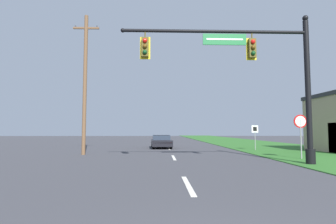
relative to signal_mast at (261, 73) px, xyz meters
The scene contains 7 objects.
grass_verge_right 20.98m from the signal_mast, 71.76° to the left, with size 10.00×110.00×0.04m.
road_center_line 12.97m from the signal_mast, 109.58° to the left, with size 0.16×34.80×0.01m.
signal_mast is the anchor object (origin of this frame).
car_ahead 13.86m from the signal_mast, 111.05° to the left, with size 2.03×4.33×1.19m.
stop_sign 4.66m from the signal_mast, 36.18° to the left, with size 0.76×0.07×2.50m.
route_sign_post 9.95m from the signal_mast, 71.88° to the left, with size 0.55×0.06×2.03m.
utility_pole_near 11.57m from the signal_mast, 150.96° to the left, with size 1.80×0.26×9.71m.
Camera 1 is at (-0.85, -1.92, 1.63)m, focal length 28.00 mm.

